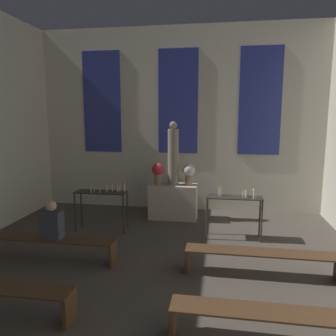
{
  "coord_description": "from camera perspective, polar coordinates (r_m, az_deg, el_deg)",
  "views": [
    {
      "loc": [
        1.16,
        1.3,
        2.59
      ],
      "look_at": [
        0.0,
        8.41,
        1.41
      ],
      "focal_mm": 35.0,
      "sensor_mm": 36.0,
      "label": 1
    }
  ],
  "objects": [
    {
      "name": "candle_rack_right",
      "position": [
        7.01,
        11.44,
        -6.11
      ],
      "size": [
        1.17,
        0.38,
        1.1
      ],
      "color": "#332D28",
      "rests_on": "ground_plane"
    },
    {
      "name": "flower_vase_right",
      "position": [
        8.07,
        3.63,
        -0.77
      ],
      "size": [
        0.31,
        0.31,
        0.53
      ],
      "color": "#937A5B",
      "rests_on": "altar"
    },
    {
      "name": "statue",
      "position": [
        8.05,
        0.92,
        2.24
      ],
      "size": [
        0.27,
        0.27,
        1.56
      ],
      "color": "gray",
      "rests_on": "altar"
    },
    {
      "name": "candle_rack_left",
      "position": [
        7.47,
        -11.47,
        -5.15
      ],
      "size": [
        1.17,
        0.38,
        1.1
      ],
      "color": "#332D28",
      "rests_on": "ground_plane"
    },
    {
      "name": "altar",
      "position": [
        8.28,
        0.9,
        -5.83
      ],
      "size": [
        1.19,
        0.56,
        0.87
      ],
      "color": "#BCB29E",
      "rests_on": "ground_plane"
    },
    {
      "name": "wall_back",
      "position": [
        8.92,
        1.82,
        8.47
      ],
      "size": [
        7.79,
        0.16,
        4.88
      ],
      "color": "beige",
      "rests_on": "ground_plane"
    },
    {
      "name": "pew_back_left",
      "position": [
        6.36,
        -20.04,
        -12.2
      ],
      "size": [
        2.43,
        0.36,
        0.42
      ],
      "color": "#4C331E",
      "rests_on": "ground_plane"
    },
    {
      "name": "flower_vase_left",
      "position": [
        8.18,
        -1.78,
        -0.62
      ],
      "size": [
        0.31,
        0.31,
        0.53
      ],
      "color": "#937A5B",
      "rests_on": "altar"
    },
    {
      "name": "pew_third_right",
      "position": [
        4.21,
        18.62,
        -23.81
      ],
      "size": [
        2.43,
        0.36,
        0.42
      ],
      "color": "#4C331E",
      "rests_on": "ground_plane"
    },
    {
      "name": "pew_back_right",
      "position": [
        5.65,
        15.88,
        -14.75
      ],
      "size": [
        2.43,
        0.36,
        0.42
      ],
      "color": "#4C331E",
      "rests_on": "ground_plane"
    },
    {
      "name": "person_seated",
      "position": [
        6.19,
        -19.6,
        -8.85
      ],
      "size": [
        0.36,
        0.24,
        0.69
      ],
      "color": "#383D47",
      "rests_on": "pew_back_left"
    }
  ]
}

